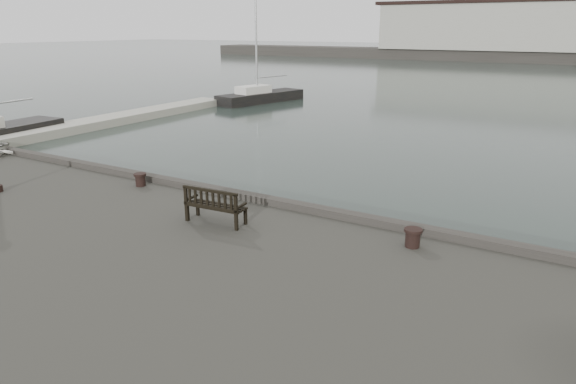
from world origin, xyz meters
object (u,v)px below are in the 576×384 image
at_px(bench, 215,212).
at_px(bollard_right, 413,238).
at_px(yacht_d, 261,99).
at_px(bollard_left, 140,180).

distance_m(bench, bollard_right, 4.46).
xyz_separation_m(bench, bollard_right, (4.35, 0.97, -0.07)).
distance_m(bollard_right, yacht_d, 33.37).
bearing_deg(yacht_d, bollard_left, -49.64).
height_order(bollard_right, yacht_d, yacht_d).
xyz_separation_m(bench, yacht_d, (-16.52, 26.96, -1.59)).
bearing_deg(bench, bollard_right, 8.45).
height_order(bollard_left, bollard_right, bollard_right).
height_order(bench, bollard_left, bench).
relative_size(bench, bollard_left, 4.03).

